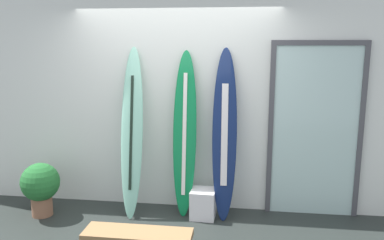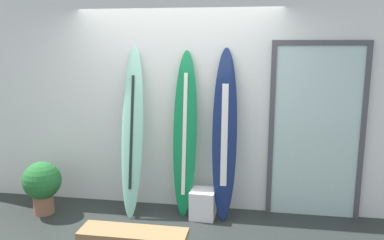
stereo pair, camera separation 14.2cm
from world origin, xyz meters
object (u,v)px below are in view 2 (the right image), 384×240
Objects in this scene: display_block_left at (203,204)px; potted_plant at (42,183)px; surfboard_navy at (225,136)px; bench at (133,238)px; glass_door at (316,128)px; surfboard_seafoam at (132,133)px; surfboard_emerald at (185,135)px.

potted_plant reaches higher than display_block_left.
potted_plant is at bearing -172.39° from surfboard_navy.
bench is at bearing -114.90° from surfboard_navy.
potted_plant is 1.93m from bench.
potted_plant is at bearing -171.35° from glass_door.
surfboard_navy reaches higher than display_block_left.
surfboard_emerald is (0.63, 0.09, -0.02)m from surfboard_seafoam.
glass_door is at bearing 12.65° from display_block_left.
display_block_left is (0.24, -0.12, -0.82)m from surfboard_emerald.
surfboard_emerald is 1.86m from potted_plant.
surfboard_emerald is at bearing 7.74° from surfboard_seafoam.
bench is at bearing -97.42° from surfboard_emerald.
display_block_left is at bearing 72.35° from bench.
surfboard_seafoam is 2.20m from glass_door.
surfboard_seafoam is 1.12m from surfboard_navy.
glass_door is at bearing 43.58° from bench.
glass_door is (1.07, 0.20, 0.09)m from surfboard_navy.
surfboard_emerald is 5.77× the size of display_block_left.
bench is at bearing -107.65° from display_block_left.
surfboard_emerald is 3.04× the size of potted_plant.
display_block_left is 2.00m from potted_plant.
surfboard_emerald is 0.48m from surfboard_navy.
glass_door is 2.51m from bench.
surfboard_emerald is at bearing 176.64° from surfboard_navy.
surfboard_emerald reaches higher than bench.
surfboard_seafoam is 1.21m from display_block_left.
surfboard_seafoam is at bearing 12.23° from potted_plant.
potted_plant reaches higher than bench.
surfboard_seafoam reaches higher than bench.
display_block_left is at bearing 5.94° from potted_plant.
surfboard_seafoam is 3.10× the size of potted_plant.
potted_plant is (-2.21, -0.30, -0.62)m from surfboard_navy.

